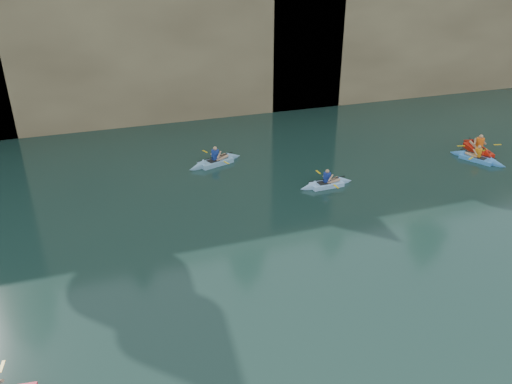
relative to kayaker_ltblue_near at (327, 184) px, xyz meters
name	(u,v)px	position (x,y,z in m)	size (l,w,h in m)	color
ground	(242,370)	(-7.17, -9.53, -0.13)	(160.00, 160.00, 0.00)	black
cliff	(115,11)	(-7.17, 20.47, 5.87)	(70.00, 16.00, 12.00)	tan
cliff_slab_center	(160,28)	(-5.17, 13.07, 5.57)	(24.00, 2.40, 11.40)	#95815A
cliff_slab_east	(433,26)	(14.83, 13.07, 4.79)	(26.00, 2.40, 9.84)	#95815A
sea_cave_center	(68,105)	(-11.17, 12.42, 1.47)	(3.50, 1.00, 3.20)	black
sea_cave_east	(284,77)	(2.83, 12.42, 2.12)	(5.00, 1.00, 4.50)	black
kayaker_ltblue_near	(327,184)	(0.00, 0.00, 0.00)	(2.74, 2.14, 1.07)	#98C8FF
kayaker_red_far	(478,150)	(9.78, 1.21, 0.02)	(2.45, 3.55, 1.28)	red
kayaker_ltblue_mid	(216,162)	(-4.21, 4.30, 0.02)	(3.23, 2.27, 1.20)	#7BACCF
kayaker_blue_east	(477,158)	(8.89, 0.27, 0.00)	(1.95, 2.98, 1.06)	#4390E7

